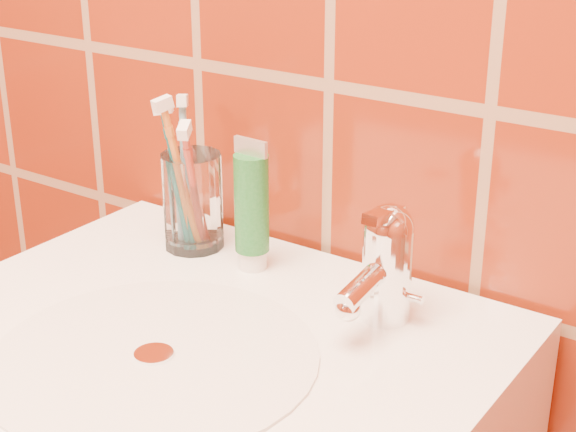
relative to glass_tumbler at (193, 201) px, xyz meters
The scene contains 7 objects.
glass_tumbler is the anchor object (origin of this frame).
toothpaste_tube 0.09m from the glass_tumbler, ahead, with size 0.04×0.04×0.15m.
faucet 0.27m from the glass_tumbler, ahead, with size 0.05×0.11×0.12m.
toothbrush_0 0.03m from the glass_tumbler, 160.03° to the left, with size 0.04×0.05×0.18m, color #78B6D6, non-canonical shape.
toothbrush_1 0.03m from the glass_tumbler, 115.06° to the right, with size 0.05×0.04×0.18m, color #0D696E, non-canonical shape.
toothbrush_2 0.04m from the glass_tumbler, 44.84° to the right, with size 0.05×0.07×0.17m, color #A63323, non-canonical shape.
toothbrush_3 0.04m from the glass_tumbler, 81.68° to the right, with size 0.04×0.06×0.19m, color #C76D23, non-canonical shape.
Camera 1 is at (0.49, 0.41, 1.27)m, focal length 55.00 mm.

